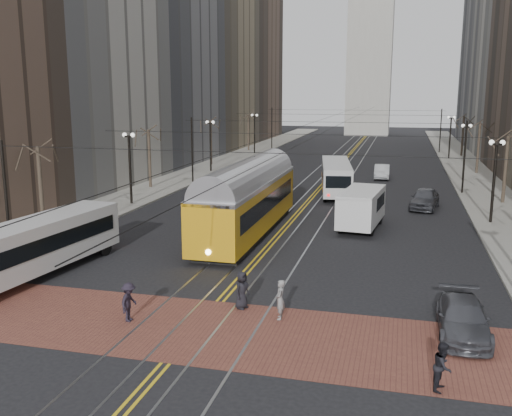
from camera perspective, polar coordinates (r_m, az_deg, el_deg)
The scene contains 22 objects.
ground at distance 26.39m, azimuth -2.97°, elevation -8.60°, with size 260.00×260.00×0.00m, color black.
sidewalk_left at distance 72.77m, azimuth -3.72°, elevation 4.43°, with size 5.00×140.00×0.15m, color gray.
sidewalk_right at distance 69.63m, azimuth 20.51°, elevation 3.39°, with size 5.00×140.00×0.15m, color gray.
crosswalk_band at distance 22.88m, azimuth -6.01°, elevation -11.90°, with size 25.00×6.00×0.01m, color brown.
streetcar_rails at distance 69.63m, azimuth 8.13°, elevation 3.95°, with size 4.80×130.00×0.02m, color gray.
centre_lines at distance 69.63m, azimuth 8.13°, elevation 3.96°, with size 0.42×130.00×0.01m, color gold.
building_left_mid at distance 77.44m, azimuth -11.41°, elevation 17.21°, with size 16.00×20.00×34.00m, color slate.
building_left_far at distance 114.99m, azimuth -2.45°, elevation 17.00°, with size 16.00×20.00×40.00m, color brown.
lamp_posts at distance 53.28m, azimuth 6.26°, elevation 4.72°, with size 27.60×57.20×5.60m.
street_trees at distance 59.68m, azimuth 7.15°, elevation 5.43°, with size 31.68×53.28×5.60m.
trolley_wires at distance 59.17m, azimuth 7.13°, elevation 6.32°, with size 25.96×120.00×6.60m.
transit_bus at distance 30.37m, azimuth -21.41°, elevation -3.89°, with size 2.36×11.34×2.84m, color silver.
streetcar at distance 36.91m, azimuth -0.81°, elevation 0.25°, with size 2.92×15.70×3.70m, color #CB9012.
rear_bus at distance 52.03m, azimuth 7.99°, elevation 2.99°, with size 2.39×10.98×2.86m, color silver.
cargo_van at distance 38.94m, azimuth 10.50°, elevation -0.14°, with size 2.30×5.97×2.64m, color silver.
sedan_grey at distance 46.82m, azimuth 16.52°, elevation 0.91°, with size 1.93×4.81×1.64m, color #3D3E44.
sedan_silver at distance 62.23m, azimuth 12.47°, elevation 3.57°, with size 1.55×4.44×1.46m, color #B8BCC1.
sedan_parked at distance 23.36m, azimuth 19.99°, elevation -10.33°, with size 1.85×4.54×1.32m, color #44454C.
pedestrian_a at distance 24.44m, azimuth -1.43°, elevation -8.20°, with size 0.80×0.52×1.63m, color black.
pedestrian_b at distance 23.37m, azimuth 2.43°, elevation -9.14°, with size 0.60×0.39×1.64m, color gray.
pedestrian_c at distance 19.10m, azimuth 18.18°, elevation -14.81°, with size 0.76×0.59×1.56m, color black.
pedestrian_d at distance 23.71m, azimuth -12.59°, elevation -9.16°, with size 1.04×0.60×1.60m, color black.
Camera 1 is at (7.45, -23.63, 9.09)m, focal length 40.00 mm.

